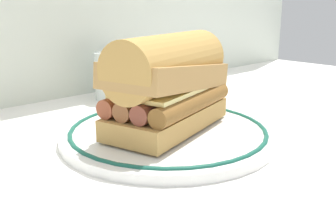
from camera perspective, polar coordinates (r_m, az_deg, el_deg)
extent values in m
plane|color=white|center=(0.49, 3.03, -5.47)|extent=(1.50, 1.50, 0.00)
cylinder|color=white|center=(0.50, 0.00, -4.33)|extent=(0.28, 0.28, 0.01)
torus|color=#195947|center=(0.50, 0.00, -3.67)|extent=(0.26, 0.26, 0.01)
cube|color=tan|center=(0.49, 0.00, -1.91)|extent=(0.20, 0.13, 0.03)
cylinder|color=brown|center=(0.47, 3.80, 0.32)|extent=(0.17, 0.07, 0.02)
cylinder|color=brown|center=(0.48, 1.24, 0.71)|extent=(0.17, 0.07, 0.02)
cylinder|color=brown|center=(0.49, -1.20, 1.07)|extent=(0.17, 0.07, 0.02)
cylinder|color=brown|center=(0.51, -3.52, 1.41)|extent=(0.17, 0.07, 0.02)
cube|color=#EAD67A|center=(0.48, 0.00, 2.54)|extent=(0.17, 0.12, 0.01)
cube|color=tan|center=(0.48, 0.00, 4.58)|extent=(0.20, 0.13, 0.05)
cylinder|color=#BC8F48|center=(0.48, 0.00, 6.36)|extent=(0.20, 0.12, 0.07)
cylinder|color=silver|center=(0.71, -8.13, 4.40)|extent=(0.07, 0.07, 0.09)
cylinder|color=gold|center=(0.71, -8.05, 2.28)|extent=(0.06, 0.06, 0.03)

